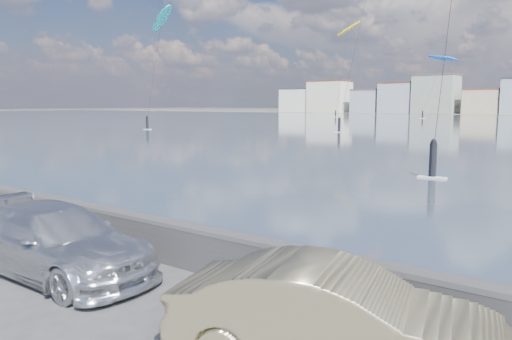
% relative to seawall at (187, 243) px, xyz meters
% --- Properties ---
extents(ground, '(700.00, 700.00, 0.00)m').
position_rel_seawall_xyz_m(ground, '(0.00, -2.70, -0.58)').
color(ground, '#333335').
rests_on(ground, ground).
extents(seawall, '(400.00, 0.36, 1.08)m').
position_rel_seawall_xyz_m(seawall, '(0.00, 0.00, 0.00)').
color(seawall, '#28282B').
rests_on(seawall, ground).
extents(car_silver, '(5.31, 2.29, 1.52)m').
position_rel_seawall_xyz_m(car_silver, '(-1.96, -2.06, 0.18)').
color(car_silver, silver).
rests_on(car_silver, ground).
extents(car_champagne, '(4.92, 2.78, 1.53)m').
position_rel_seawall_xyz_m(car_champagne, '(4.82, -1.97, 0.19)').
color(car_champagne, tan).
rests_on(car_champagne, ground).
extents(kitesurfer_7, '(8.29, 8.60, 27.16)m').
position_rel_seawall_xyz_m(kitesurfer_7, '(-57.98, 122.91, 23.69)').
color(kitesurfer_7, yellow).
rests_on(kitesurfer_7, ground).
extents(kitesurfer_14, '(8.16, 9.47, 19.03)m').
position_rel_seawall_xyz_m(kitesurfer_14, '(-51.71, 46.98, 15.99)').
color(kitesurfer_14, '#19BFBF').
rests_on(kitesurfer_14, ground).
extents(kitesurfer_16, '(7.88, 10.70, 16.82)m').
position_rel_seawall_xyz_m(kitesurfer_16, '(-32.77, 127.15, 14.59)').
color(kitesurfer_16, blue).
rests_on(kitesurfer_16, ground).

